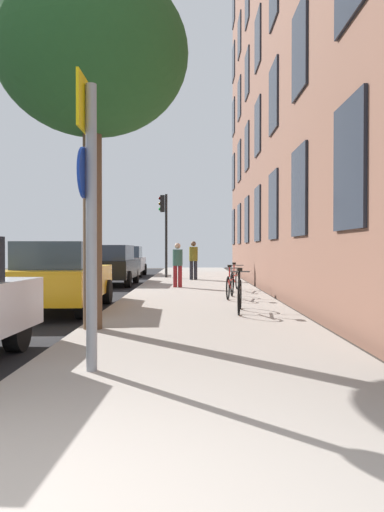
# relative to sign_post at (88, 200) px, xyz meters

# --- Properties ---
(ground_plane) EXTENTS (41.80, 41.80, 0.00)m
(ground_plane) POSITION_rel_sign_post_xyz_m (-2.22, 11.76, -2.01)
(ground_plane) COLOR #332D28
(road_asphalt) EXTENTS (7.00, 38.00, 0.01)m
(road_asphalt) POSITION_rel_sign_post_xyz_m (-4.32, 11.76, -2.00)
(road_asphalt) COLOR black
(road_asphalt) RESTS_ON ground
(sidewalk) EXTENTS (4.20, 38.00, 0.12)m
(sidewalk) POSITION_rel_sign_post_xyz_m (1.28, 11.76, -1.95)
(sidewalk) COLOR #9E9389
(sidewalk) RESTS_ON ground
(building_facade) EXTENTS (0.56, 27.00, 17.34)m
(building_facade) POSITION_rel_sign_post_xyz_m (3.88, 11.26, 6.68)
(building_facade) COLOR brown
(building_facade) RESTS_ON ground
(sign_post) EXTENTS (0.16, 0.60, 3.23)m
(sign_post) POSITION_rel_sign_post_xyz_m (0.00, 0.00, 0.00)
(sign_post) COLOR gray
(sign_post) RESTS_ON sidewalk
(traffic_light) EXTENTS (0.43, 0.24, 3.98)m
(traffic_light) POSITION_rel_sign_post_xyz_m (-0.20, 17.94, 0.83)
(traffic_light) COLOR black
(traffic_light) RESTS_ON sidewalk
(tree_near) EXTENTS (3.23, 3.23, 6.00)m
(tree_near) POSITION_rel_sign_post_xyz_m (-0.54, 2.84, 2.71)
(tree_near) COLOR brown
(tree_near) RESTS_ON sidewalk
(bicycle_0) EXTENTS (0.42, 1.72, 0.95)m
(bicycle_0) POSITION_rel_sign_post_xyz_m (2.15, 5.03, -1.51)
(bicycle_0) COLOR black
(bicycle_0) RESTS_ON sidewalk
(bicycle_1) EXTENTS (0.48, 1.62, 0.92)m
(bicycle_1) POSITION_rel_sign_post_xyz_m (2.18, 8.02, -1.53)
(bicycle_1) COLOR black
(bicycle_1) RESTS_ON sidewalk
(bicycle_2) EXTENTS (0.56, 1.61, 0.92)m
(bicycle_2) POSITION_rel_sign_post_xyz_m (2.52, 10.47, -1.53)
(bicycle_2) COLOR black
(bicycle_2) RESTS_ON sidewalk
(pedestrian_0) EXTENTS (0.45, 0.45, 1.57)m
(pedestrian_0) POSITION_rel_sign_post_xyz_m (0.62, 11.89, -0.99)
(pedestrian_0) COLOR maroon
(pedestrian_0) RESTS_ON sidewalk
(pedestrian_1) EXTENTS (0.54, 0.54, 1.71)m
(pedestrian_1) POSITION_rel_sign_post_xyz_m (1.20, 16.22, -0.91)
(pedestrian_1) COLOR #26262D
(pedestrian_1) RESTS_ON sidewalk
(car_1) EXTENTS (1.94, 4.53, 1.62)m
(car_1) POSITION_rel_sign_post_xyz_m (-1.96, 6.11, -1.16)
(car_1) COLOR orange
(car_1) RESTS_ON road_asphalt
(car_2) EXTENTS (1.83, 4.08, 1.62)m
(car_2) POSITION_rel_sign_post_xyz_m (-2.08, 14.30, -1.17)
(car_2) COLOR black
(car_2) RESTS_ON road_asphalt
(car_3) EXTENTS (1.88, 3.98, 1.62)m
(car_3) POSITION_rel_sign_post_xyz_m (-2.39, 21.06, -1.17)
(car_3) COLOR #B7B7BC
(car_3) RESTS_ON road_asphalt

